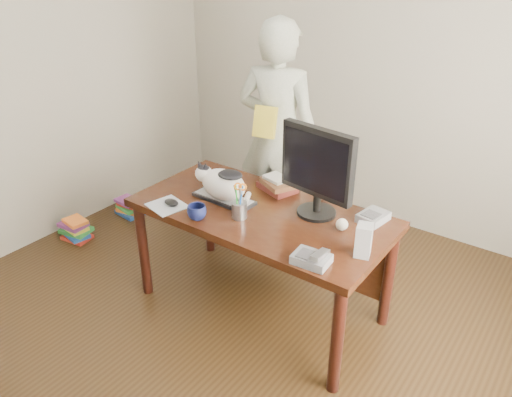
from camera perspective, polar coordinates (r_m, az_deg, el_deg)
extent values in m
plane|color=black|center=(3.15, -6.20, -17.71)|extent=(4.50, 4.50, 0.00)
plane|color=beige|center=(4.24, 14.12, 14.67)|extent=(4.00, 0.00, 4.00)
cube|color=black|center=(3.09, 0.55, -1.72)|extent=(1.60, 0.80, 0.05)
cylinder|color=black|center=(3.50, -12.74, -5.76)|extent=(0.07, 0.07, 0.70)
cylinder|color=black|center=(2.76, 9.24, -15.79)|extent=(0.07, 0.07, 0.70)
cylinder|color=black|center=(3.91, -5.41, -1.46)|extent=(0.07, 0.07, 0.70)
cylinder|color=black|center=(3.26, 14.89, -8.82)|extent=(0.07, 0.07, 0.70)
cube|color=black|center=(3.51, 3.96, -4.05)|extent=(1.45, 0.03, 0.50)
cube|color=black|center=(3.19, -3.68, 0.00)|extent=(0.42, 0.17, 0.02)
cube|color=#ACACB1|center=(3.19, -3.69, 0.20)|extent=(0.39, 0.14, 0.00)
ellipsoid|color=white|center=(3.15, -3.73, 1.61)|extent=(0.32, 0.20, 0.19)
ellipsoid|color=white|center=(3.21, -5.98, 2.86)|extent=(0.12, 0.11, 0.11)
ellipsoid|color=black|center=(3.19, -6.01, 3.43)|extent=(0.08, 0.08, 0.04)
cone|color=black|center=(3.20, -6.48, 3.90)|extent=(0.06, 0.05, 0.07)
cone|color=black|center=(3.16, -5.80, 3.68)|extent=(0.06, 0.05, 0.07)
ellipsoid|color=black|center=(3.08, -2.99, 2.74)|extent=(0.17, 0.14, 0.04)
cylinder|color=white|center=(3.12, -1.02, 0.10)|extent=(0.09, 0.13, 0.04)
cylinder|color=black|center=(3.05, 6.93, -1.54)|extent=(0.27, 0.27, 0.02)
cylinder|color=black|center=(3.02, 6.99, -0.48)|extent=(0.05, 0.05, 0.11)
cube|color=black|center=(2.89, 7.03, 4.14)|extent=(0.49, 0.12, 0.41)
cube|color=black|center=(2.87, 6.67, 3.97)|extent=(0.44, 0.07, 0.35)
cylinder|color=gray|center=(2.97, -1.92, -1.32)|extent=(0.12, 0.12, 0.10)
cylinder|color=black|center=(2.94, -2.23, 0.30)|extent=(0.02, 0.04, 0.15)
cylinder|color=blue|center=(2.91, -1.74, 0.02)|extent=(0.02, 0.04, 0.15)
cylinder|color=red|center=(2.94, -1.84, 0.32)|extent=(0.02, 0.04, 0.15)
cylinder|color=#17761A|center=(2.92, -2.23, 0.06)|extent=(0.03, 0.03, 0.15)
cylinder|color=#A1A1A5|center=(2.92, -1.83, 0.28)|extent=(0.02, 0.02, 0.11)
cylinder|color=#A1A1A5|center=(2.91, -1.68, 0.26)|extent=(0.01, 0.03, 0.11)
torus|color=orange|center=(2.89, -2.08, 1.39)|extent=(0.05, 0.03, 0.05)
torus|color=orange|center=(2.88, -1.50, 1.31)|extent=(0.05, 0.03, 0.05)
cube|color=silver|center=(3.17, -10.12, -0.80)|extent=(0.26, 0.25, 0.01)
ellipsoid|color=black|center=(3.16, -9.64, -0.44)|extent=(0.11, 0.09, 0.04)
imported|color=#0E1338|center=(2.97, -6.77, -1.58)|extent=(0.16, 0.16, 0.09)
cube|color=slate|center=(2.59, 6.34, -6.89)|extent=(0.20, 0.15, 0.05)
cube|color=#444547|center=(2.58, 5.64, -6.32)|extent=(0.08, 0.10, 0.01)
cube|color=#A1A1A5|center=(2.56, 7.32, -6.39)|extent=(0.06, 0.16, 0.05)
cube|color=gray|center=(2.66, 12.20, -4.69)|extent=(0.10, 0.11, 0.18)
sphere|color=white|center=(2.89, 9.80, -2.94)|extent=(0.07, 0.07, 0.07)
cube|color=#4D1A14|center=(3.32, 2.46, 1.31)|extent=(0.29, 0.25, 0.04)
cube|color=brown|center=(3.29, 2.50, 1.78)|extent=(0.27, 0.25, 0.03)
cube|color=white|center=(3.30, 2.37, 2.36)|extent=(0.18, 0.16, 0.02)
cube|color=slate|center=(3.02, 13.26, -2.08)|extent=(0.16, 0.20, 0.05)
cube|color=#444547|center=(2.99, 13.04, -1.80)|extent=(0.10, 0.10, 0.01)
imported|color=silver|center=(3.87, 2.47, 7.13)|extent=(0.72, 0.55, 1.78)
cube|color=yellow|center=(3.68, 1.03, 8.75)|extent=(0.18, 0.13, 0.23)
cube|color=red|center=(4.46, -19.76, -4.17)|extent=(0.25, 0.19, 0.03)
cube|color=#1C4FAA|center=(4.43, -19.80, -3.91)|extent=(0.23, 0.18, 0.03)
cube|color=#2A8C36|center=(4.43, -19.86, -3.41)|extent=(0.27, 0.22, 0.03)
cube|color=gold|center=(4.41, -19.91, -3.16)|extent=(0.21, 0.16, 0.03)
cube|color=#803586|center=(4.40, -20.17, -2.80)|extent=(0.23, 0.17, 0.03)
cube|color=orange|center=(4.38, -19.96, -2.46)|extent=(0.21, 0.17, 0.03)
cube|color=#1C4FAA|center=(4.71, -14.20, -1.55)|extent=(0.25, 0.19, 0.03)
cube|color=orange|center=(4.70, -14.25, -1.16)|extent=(0.22, 0.19, 0.03)
cube|color=#2A8C36|center=(4.67, -14.25, -0.95)|extent=(0.24, 0.19, 0.03)
cube|color=red|center=(4.67, -14.25, -0.53)|extent=(0.21, 0.16, 0.03)
cube|color=#803586|center=(4.65, -14.47, -0.24)|extent=(0.22, 0.17, 0.03)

